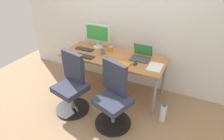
{
  "coord_description": "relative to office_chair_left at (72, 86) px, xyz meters",
  "views": [
    {
      "loc": [
        1.3,
        -2.73,
        2.16
      ],
      "look_at": [
        0.0,
        -0.05,
        0.46
      ],
      "focal_mm": 31.55,
      "sensor_mm": 36.0,
      "label": 1
    }
  ],
  "objects": [
    {
      "name": "ground_plane",
      "position": [
        0.38,
        0.71,
        -0.42
      ],
      "size": [
        5.28,
        5.28,
        0.0
      ],
      "primitive_type": "plane",
      "color": "#9E7A56"
    },
    {
      "name": "back_wall",
      "position": [
        0.38,
        1.15,
        0.88
      ],
      "size": [
        4.4,
        0.04,
        2.6
      ],
      "primitive_type": "cube",
      "color": "white",
      "rests_on": "ground"
    },
    {
      "name": "desk",
      "position": [
        0.38,
        0.71,
        0.23
      ],
      "size": [
        1.77,
        0.73,
        0.71
      ],
      "color": "#B77542",
      "rests_on": "ground"
    },
    {
      "name": "office_chair_left",
      "position": [
        0.0,
        0.0,
        0.0
      ],
      "size": [
        0.54,
        0.54,
        0.94
      ],
      "color": "black",
      "rests_on": "ground"
    },
    {
      "name": "office_chair_right",
      "position": [
        0.72,
        -0.0,
        0.0
      ],
      "size": [
        0.56,
        0.56,
        0.94
      ],
      "color": "black",
      "rests_on": "ground"
    },
    {
      "name": "water_bottle_on_floor",
      "position": [
        1.39,
        0.32,
        -0.28
      ],
      "size": [
        0.09,
        0.09,
        0.31
      ],
      "color": "white",
      "rests_on": "ground"
    },
    {
      "name": "desktop_monitor",
      "position": [
        -0.04,
        0.93,
        0.54
      ],
      "size": [
        0.48,
        0.18,
        0.43
      ],
      "color": "silver",
      "rests_on": "desk"
    },
    {
      "name": "open_laptop",
      "position": [
        0.83,
        0.83,
        0.34
      ],
      "size": [
        0.31,
        0.29,
        0.22
      ],
      "color": "#4C4C51",
      "rests_on": "desk"
    },
    {
      "name": "keyboard_by_monitor",
      "position": [
        -0.05,
        0.47,
        0.3
      ],
      "size": [
        0.34,
        0.12,
        0.02
      ],
      "primitive_type": "cube",
      "color": "#2D2D2D",
      "rests_on": "desk"
    },
    {
      "name": "keyboard_by_laptop",
      "position": [
        -0.21,
        0.72,
        0.3
      ],
      "size": [
        0.34,
        0.12,
        0.02
      ],
      "primitive_type": "cube",
      "color": "#2D2D2D",
      "rests_on": "desk"
    },
    {
      "name": "mouse_by_monitor",
      "position": [
        0.5,
        0.41,
        0.3
      ],
      "size": [
        0.06,
        0.1,
        0.03
      ],
      "primitive_type": "ellipsoid",
      "color": "#515156",
      "rests_on": "desk"
    },
    {
      "name": "mouse_by_laptop",
      "position": [
        0.82,
        0.58,
        0.3
      ],
      "size": [
        0.06,
        0.1,
        0.03
      ],
      "primitive_type": "ellipsoid",
      "color": "#2D2D2D",
      "rests_on": "desk"
    },
    {
      "name": "coffee_mug",
      "position": [
        0.26,
        0.85,
        0.33
      ],
      "size": [
        0.08,
        0.08,
        0.09
      ],
      "primitive_type": "cylinder",
      "color": "orange",
      "rests_on": "desk"
    },
    {
      "name": "pen_cup",
      "position": [
        0.18,
        0.7,
        0.34
      ],
      "size": [
        0.07,
        0.07,
        0.1
      ],
      "primitive_type": "cylinder",
      "color": "slate",
      "rests_on": "desk"
    },
    {
      "name": "notebook",
      "position": [
        0.66,
        0.49,
        0.3
      ],
      "size": [
        0.21,
        0.15,
        0.03
      ],
      "primitive_type": "cube",
      "color": "orange",
      "rests_on": "desk"
    },
    {
      "name": "paper_pile",
      "position": [
        1.13,
        0.62,
        0.29
      ],
      "size": [
        0.21,
        0.3,
        0.01
      ],
      "primitive_type": "cube",
      "color": "white",
      "rests_on": "desk"
    }
  ]
}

